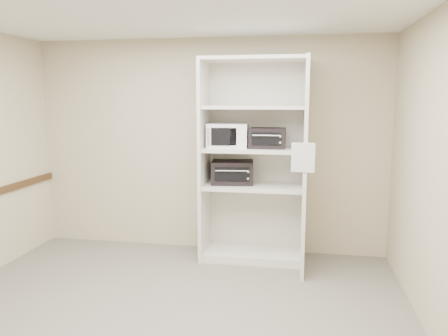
% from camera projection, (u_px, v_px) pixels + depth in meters
% --- Properties ---
extents(floor, '(4.50, 4.00, 0.01)m').
position_uv_depth(floor, '(162.00, 321.00, 3.86)').
color(floor, '#5F5953').
rests_on(floor, ground).
extents(ceiling, '(4.50, 4.00, 0.01)m').
position_uv_depth(ceiling, '(154.00, 2.00, 3.44)').
color(ceiling, white).
extents(wall_back, '(4.50, 0.02, 2.70)m').
position_uv_depth(wall_back, '(208.00, 146.00, 5.59)').
color(wall_back, beige).
rests_on(wall_back, ground).
extents(wall_right, '(0.02, 4.00, 2.70)m').
position_uv_depth(wall_right, '(447.00, 179.00, 3.26)').
color(wall_right, beige).
rests_on(wall_right, ground).
extents(shelving_unit, '(1.24, 0.92, 2.42)m').
position_uv_depth(shelving_unit, '(257.00, 168.00, 5.22)').
color(shelving_unit, silver).
rests_on(shelving_unit, floor).
extents(microwave, '(0.50, 0.40, 0.29)m').
position_uv_depth(microwave, '(228.00, 135.00, 5.24)').
color(microwave, white).
rests_on(microwave, shelving_unit).
extents(toaster_oven_upper, '(0.41, 0.31, 0.24)m').
position_uv_depth(toaster_oven_upper, '(267.00, 138.00, 5.16)').
color(toaster_oven_upper, black).
rests_on(toaster_oven_upper, shelving_unit).
extents(toaster_oven_lower, '(0.54, 0.44, 0.28)m').
position_uv_depth(toaster_oven_lower, '(233.00, 172.00, 5.34)').
color(toaster_oven_lower, black).
rests_on(toaster_oven_lower, shelving_unit).
extents(paper_sign, '(0.24, 0.02, 0.30)m').
position_uv_depth(paper_sign, '(303.00, 158.00, 4.49)').
color(paper_sign, white).
rests_on(paper_sign, shelving_unit).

